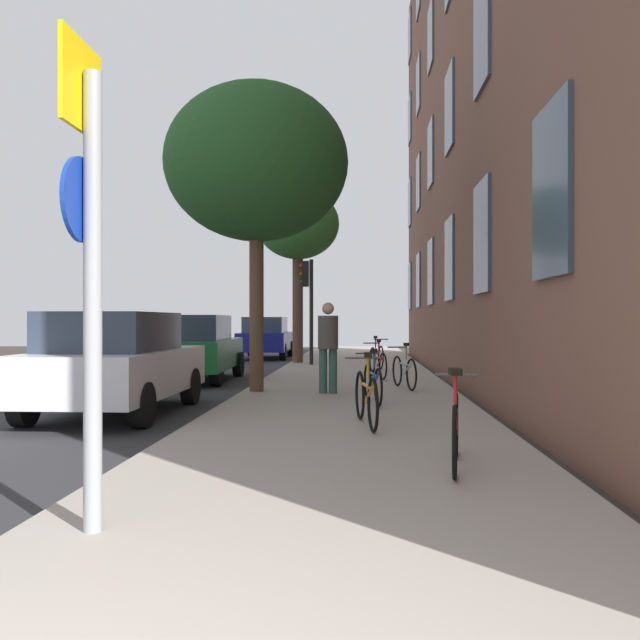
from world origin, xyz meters
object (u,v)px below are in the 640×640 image
object	(u,v)px
pedestrian_0	(328,341)
car_2	(266,337)
tree_near	(257,164)
bicycle_0	(455,428)
tree_far	(298,226)
car_0	(116,362)
bicycle_5	(377,357)
traffic_light	(308,292)
bicycle_1	(366,397)
bicycle_2	(373,382)
car_1	(195,347)
bicycle_3	(404,371)
bicycle_4	(377,363)
sign_post	(89,250)

from	to	relation	value
pedestrian_0	car_2	xyz separation A→B (m)	(-3.09, 13.28, -0.26)
tree_near	bicycle_0	xyz separation A→B (m)	(2.92, -6.51, -4.07)
pedestrian_0	tree_far	bearing A→B (deg)	99.00
car_0	bicycle_5	bearing A→B (deg)	61.78
tree_near	pedestrian_0	world-z (taller)	tree_near
traffic_light	pedestrian_0	bearing A→B (deg)	-82.78
tree_far	bicycle_0	size ratio (longest dim) A/B	3.51
tree_far	bicycle_0	world-z (taller)	tree_far
bicycle_1	car_0	distance (m)	4.25
bicycle_1	bicycle_2	xyz separation A→B (m)	(0.13, 2.40, -0.02)
bicycle_5	car_1	distance (m)	5.05
car_0	car_1	world-z (taller)	same
traffic_light	car_1	xyz separation A→B (m)	(-2.44, -4.53, -1.54)
tree_far	bicycle_0	distance (m)	16.13
pedestrian_0	bicycle_2	bearing A→B (deg)	-60.49
bicycle_3	car_0	size ratio (longest dim) A/B	0.39
bicycle_3	bicycle_4	bearing A→B (deg)	101.44
tree_far	car_1	xyz separation A→B (m)	(-2.02, -5.53, -3.76)
bicycle_2	bicycle_3	xyz separation A→B (m)	(0.68, 2.40, 0.01)
tree_far	bicycle_2	world-z (taller)	tree_far
car_0	bicycle_4	bearing A→B (deg)	52.90
tree_near	tree_far	distance (m)	8.81
bicycle_4	bicycle_0	bearing A→B (deg)	-87.10
bicycle_1	car_0	world-z (taller)	car_0
traffic_light	tree_far	world-z (taller)	tree_far
bicycle_1	bicycle_4	distance (m)	7.21
bicycle_0	bicycle_5	distance (m)	12.01
traffic_light	pedestrian_0	world-z (taller)	traffic_light
bicycle_4	bicycle_5	size ratio (longest dim) A/B	0.99
car_1	bicycle_3	bearing A→B (deg)	-27.51
bicycle_4	pedestrian_0	size ratio (longest dim) A/B	0.97
sign_post	bicycle_2	xyz separation A→B (m)	(1.99, 6.85, -1.49)
sign_post	car_2	xyz separation A→B (m)	(-1.92, 21.58, -1.12)
bicycle_1	bicycle_5	bearing A→B (deg)	87.74
traffic_light	tree_near	bearing A→B (deg)	-92.86
bicycle_3	bicycle_5	xyz separation A→B (m)	(-0.44, 4.80, 0.01)
pedestrian_0	car_0	distance (m)	3.99
bicycle_2	bicycle_5	bearing A→B (deg)	88.05
bicycle_1	pedestrian_0	bearing A→B (deg)	100.13
tree_far	bicycle_5	size ratio (longest dim) A/B	3.38
bicycle_2	bicycle_1	bearing A→B (deg)	-93.17
tree_near	bicycle_2	size ratio (longest dim) A/B	3.63
car_0	car_1	size ratio (longest dim) A/B	0.96
bicycle_0	car_2	bearing A→B (deg)	103.24
sign_post	car_1	size ratio (longest dim) A/B	0.75
tree_far	pedestrian_0	size ratio (longest dim) A/B	3.31
tree_far	car_0	bearing A→B (deg)	-99.08
traffic_light	bicycle_1	distance (m)	12.18
bicycle_0	car_0	world-z (taller)	car_0
car_0	traffic_light	bearing A→B (deg)	77.85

